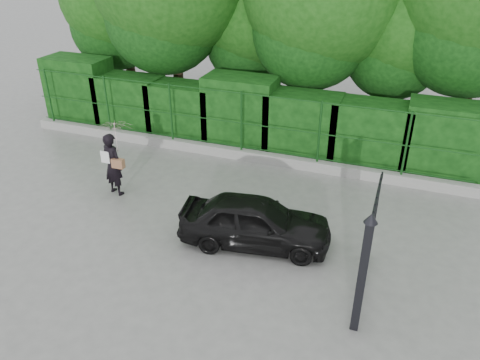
% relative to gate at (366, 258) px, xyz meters
% --- Properties ---
extents(ground, '(80.00, 80.00, 0.00)m').
position_rel_gate_xyz_m(ground, '(-4.60, 0.72, -1.19)').
color(ground, gray).
extents(kerb, '(14.00, 0.25, 0.30)m').
position_rel_gate_xyz_m(kerb, '(-4.60, 5.22, -1.04)').
color(kerb, '#9E9E99').
rests_on(kerb, ground).
extents(fence, '(14.13, 0.06, 1.80)m').
position_rel_gate_xyz_m(fence, '(-4.38, 5.22, 0.01)').
color(fence, '#124013').
rests_on(fence, kerb).
extents(hedge, '(14.20, 1.20, 2.29)m').
position_rel_gate_xyz_m(hedge, '(-4.67, 6.22, -0.18)').
color(hedge, black).
rests_on(hedge, ground).
extents(gate, '(0.22, 2.33, 2.36)m').
position_rel_gate_xyz_m(gate, '(0.00, 0.00, 0.00)').
color(gate, black).
rests_on(gate, ground).
extents(woman, '(0.94, 0.90, 1.99)m').
position_rel_gate_xyz_m(woman, '(-6.48, 2.18, 0.10)').
color(woman, black).
rests_on(woman, ground).
extents(car, '(3.45, 1.81, 1.12)m').
position_rel_gate_xyz_m(car, '(-2.44, 1.31, -0.63)').
color(car, black).
rests_on(car, ground).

